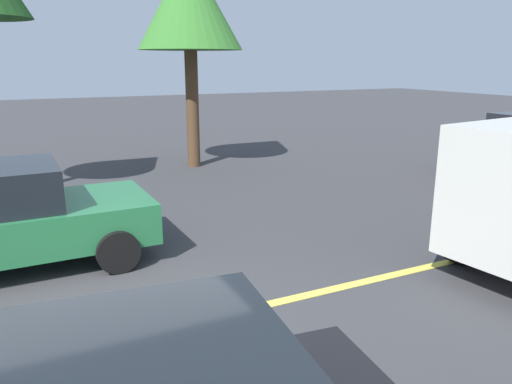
{
  "coord_description": "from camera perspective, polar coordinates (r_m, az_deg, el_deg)",
  "views": [
    {
      "loc": [
        -0.64,
        -5.15,
        3.03
      ],
      "look_at": [
        2.62,
        1.49,
        1.08
      ],
      "focal_mm": 34.94,
      "sensor_mm": 36.0,
      "label": 1
    }
  ],
  "objects": [
    {
      "name": "tree_centre_verge",
      "position": [
        14.74,
        -7.67,
        20.66
      ],
      "size": [
        2.92,
        2.92,
        5.93
      ],
      "color": "#513823",
      "rests_on": "ground_plane"
    },
    {
      "name": "ground_plane",
      "position": [
        6.01,
        -17.1,
        -16.27
      ],
      "size": [
        80.0,
        80.0,
        0.0
      ],
      "primitive_type": "plane",
      "color": "#38383A"
    },
    {
      "name": "lane_marking_centre",
      "position": [
        6.99,
        8.35,
        -11.05
      ],
      "size": [
        28.0,
        0.16,
        0.01
      ],
      "primitive_type": "cube",
      "color": "#E0D14C"
    }
  ]
}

